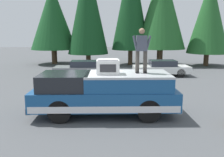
{
  "coord_description": "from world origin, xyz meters",
  "views": [
    {
      "loc": [
        -9.86,
        -0.43,
        3.19
      ],
      "look_at": [
        0.01,
        -0.64,
        1.35
      ],
      "focal_mm": 39.89,
      "sensor_mm": 36.0,
      "label": 1
    }
  ],
  "objects": [
    {
      "name": "parked_car_white",
      "position": [
        8.28,
        -4.49,
        0.58
      ],
      "size": [
        1.64,
        4.1,
        1.16
      ],
      "color": "white",
      "rests_on": "ground"
    },
    {
      "name": "ground_plane",
      "position": [
        0.0,
        0.0,
        0.0
      ],
      "size": [
        90.0,
        90.0,
        0.0
      ],
      "primitive_type": "plane",
      "color": "#4C4F51"
    },
    {
      "name": "conifer_center_left",
      "position": [
        14.85,
        -2.79,
        6.18
      ],
      "size": [
        3.67,
        3.67,
        10.88
      ],
      "color": "#4C3826",
      "rests_on": "ground"
    },
    {
      "name": "compressor_unit",
      "position": [
        -0.65,
        -0.47,
        1.93
      ],
      "size": [
        0.65,
        0.84,
        0.56
      ],
      "color": "white",
      "rests_on": "pickup_truck"
    },
    {
      "name": "pickup_truck",
      "position": [
        -0.49,
        -0.35,
        0.87
      ],
      "size": [
        2.01,
        5.54,
        1.65
      ],
      "color": "navy",
      "rests_on": "ground"
    },
    {
      "name": "conifer_right",
      "position": [
        15.65,
        4.91,
        4.66
      ],
      "size": [
        4.54,
        4.54,
        7.86
      ],
      "color": "#4C3826",
      "rests_on": "ground"
    },
    {
      "name": "conifer_left",
      "position": [
        14.42,
        -5.64,
        5.54
      ],
      "size": [
        4.75,
        4.75,
        9.5
      ],
      "color": "#4C3826",
      "rests_on": "ground"
    },
    {
      "name": "conifer_far_left",
      "position": [
        13.86,
        -10.03,
        4.77
      ],
      "size": [
        3.86,
        3.86,
        8.35
      ],
      "color": "#4C3826",
      "rests_on": "ground"
    },
    {
      "name": "conifer_center_right",
      "position": [
        14.72,
        1.38,
        5.64
      ],
      "size": [
        3.93,
        3.93,
        10.19
      ],
      "color": "#4C3826",
      "rests_on": "ground"
    },
    {
      "name": "parked_car_grey",
      "position": [
        8.05,
        1.29,
        0.58
      ],
      "size": [
        1.64,
        4.1,
        1.16
      ],
      "color": "gray",
      "rests_on": "ground"
    },
    {
      "name": "person_on_truck_bed",
      "position": [
        -0.42,
        -1.75,
        2.55
      ],
      "size": [
        0.29,
        0.72,
        1.69
      ],
      "color": "#423D38",
      "rests_on": "pickup_truck"
    }
  ]
}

